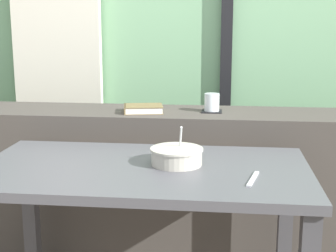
{
  "coord_description": "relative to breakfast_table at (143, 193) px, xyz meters",
  "views": [
    {
      "loc": [
        0.21,
        -1.88,
        1.27
      ],
      "look_at": [
        -0.05,
        0.39,
        0.79
      ],
      "focal_mm": 52.96,
      "sensor_mm": 36.0,
      "label": 1
    }
  ],
  "objects": [
    {
      "name": "closed_book",
      "position": [
        -0.1,
        0.6,
        0.22
      ],
      "size": [
        0.21,
        0.18,
        0.03
      ],
      "color": "brown",
      "rests_on": "dark_console_ledge"
    },
    {
      "name": "window_divider_post",
      "position": [
        0.31,
        1.29,
        0.68
      ],
      "size": [
        0.07,
        0.05,
        2.6
      ],
      "primitive_type": "cube",
      "color": "black",
      "rests_on": "ground"
    },
    {
      "name": "fork_utensil",
      "position": [
        0.41,
        -0.12,
        0.11
      ],
      "size": [
        0.05,
        0.17,
        0.01
      ],
      "primitive_type": "cube",
      "rotation": [
        0.0,
        0.0,
        -0.23
      ],
      "color": "silver",
      "rests_on": "breakfast_table"
    },
    {
      "name": "outdoor_backdrop",
      "position": [
        0.09,
        1.36,
        0.78
      ],
      "size": [
        4.8,
        0.08,
        2.8
      ],
      "primitive_type": "cube",
      "color": "#7AAD7F",
      "rests_on": "ground"
    },
    {
      "name": "soup_bowl",
      "position": [
        0.13,
        0.04,
        0.14
      ],
      "size": [
        0.2,
        0.2,
        0.15
      ],
      "color": "#BCB7A8",
      "rests_on": "breakfast_table"
    },
    {
      "name": "breakfast_table",
      "position": [
        0.0,
        0.0,
        0.0
      ],
      "size": [
        1.26,
        0.69,
        0.73
      ],
      "color": "#414145",
      "rests_on": "ground"
    },
    {
      "name": "curtain_left_panel",
      "position": [
        -0.75,
        1.26,
        0.63
      ],
      "size": [
        0.56,
        0.06,
        2.5
      ],
      "primitive_type": "cube",
      "color": "beige",
      "rests_on": "ground"
    },
    {
      "name": "juice_glass",
      "position": [
        0.24,
        0.65,
        0.25
      ],
      "size": [
        0.07,
        0.07,
        0.09
      ],
      "color": "white",
      "rests_on": "coaster_square"
    },
    {
      "name": "dark_console_ledge",
      "position": [
        0.09,
        0.64,
        -0.21
      ],
      "size": [
        2.8,
        0.39,
        0.83
      ],
      "primitive_type": "cube",
      "color": "#423D38",
      "rests_on": "ground"
    },
    {
      "name": "coaster_square",
      "position": [
        0.24,
        0.65,
        0.21
      ],
      "size": [
        0.1,
        0.1,
        0.0
      ],
      "primitive_type": "cube",
      "color": "black",
      "rests_on": "dark_console_ledge"
    }
  ]
}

